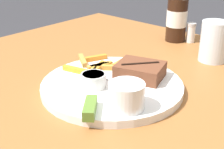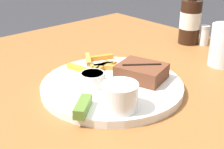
% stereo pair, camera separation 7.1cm
% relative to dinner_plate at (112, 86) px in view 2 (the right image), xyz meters
% --- Properties ---
extents(dining_table, '(1.11, 1.06, 0.74)m').
position_rel_dinner_plate_xyz_m(dining_table, '(0.00, 0.00, -0.09)').
color(dining_table, '#935B2D').
rests_on(dining_table, ground_plane).
extents(dinner_plate, '(0.33, 0.33, 0.02)m').
position_rel_dinner_plate_xyz_m(dinner_plate, '(0.00, 0.00, 0.00)').
color(dinner_plate, white).
rests_on(dinner_plate, dining_table).
extents(steak_portion, '(0.13, 0.11, 0.04)m').
position_rel_dinner_plate_xyz_m(steak_portion, '(0.03, 0.07, 0.03)').
color(steak_portion, brown).
rests_on(steak_portion, dinner_plate).
extents(fries_pile, '(0.15, 0.16, 0.01)m').
position_rel_dinner_plate_xyz_m(fries_pile, '(-0.09, 0.03, 0.01)').
color(fries_pile, gold).
rests_on(fries_pile, dinner_plate).
extents(coleslaw_cup, '(0.07, 0.07, 0.05)m').
position_rel_dinner_plate_xyz_m(coleslaw_cup, '(0.10, -0.07, 0.04)').
color(coleslaw_cup, white).
rests_on(coleslaw_cup, dinner_plate).
extents(dipping_sauce_cup, '(0.06, 0.06, 0.03)m').
position_rel_dinner_plate_xyz_m(dipping_sauce_cup, '(-0.02, -0.04, 0.03)').
color(dipping_sauce_cup, silver).
rests_on(dipping_sauce_cup, dinner_plate).
extents(pickle_spear, '(0.06, 0.07, 0.02)m').
position_rel_dinner_plate_xyz_m(pickle_spear, '(0.06, -0.13, 0.02)').
color(pickle_spear, '#567A2D').
rests_on(pickle_spear, dinner_plate).
extents(fork_utensil, '(0.13, 0.01, 0.00)m').
position_rel_dinner_plate_xyz_m(fork_utensil, '(-0.09, -0.00, 0.01)').
color(fork_utensil, '#B7B7BC').
rests_on(fork_utensil, dinner_plate).
extents(beer_bottle, '(0.07, 0.07, 0.23)m').
position_rel_dinner_plate_xyz_m(beer_bottle, '(-0.08, 0.41, 0.07)').
color(beer_bottle, black).
rests_on(beer_bottle, dining_table).
extents(drinking_glass, '(0.08, 0.08, 0.11)m').
position_rel_dinner_plate_xyz_m(drinking_glass, '(0.09, 0.33, 0.05)').
color(drinking_glass, silver).
rests_on(drinking_glass, dining_table).
extents(salt_shaker, '(0.03, 0.03, 0.07)m').
position_rel_dinner_plate_xyz_m(salt_shaker, '(-0.04, 0.43, 0.02)').
color(salt_shaker, white).
rests_on(salt_shaker, dining_table).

